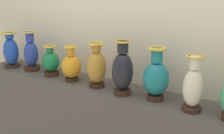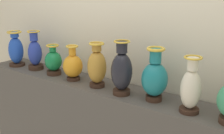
{
  "view_description": "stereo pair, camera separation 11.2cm",
  "coord_description": "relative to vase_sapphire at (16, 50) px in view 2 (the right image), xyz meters",
  "views": [
    {
      "loc": [
        1.19,
        -1.8,
        1.77
      ],
      "look_at": [
        0.0,
        0.0,
        1.14
      ],
      "focal_mm": 45.48,
      "sensor_mm": 36.0,
      "label": 1
    },
    {
      "loc": [
        1.28,
        -1.73,
        1.77
      ],
      "look_at": [
        0.0,
        0.0,
        1.14
      ],
      "focal_mm": 45.48,
      "sensor_mm": 36.0,
      "label": 2
    }
  ],
  "objects": [
    {
      "name": "vase_emerald",
      "position": [
        0.53,
        0.02,
        -0.04
      ],
      "size": [
        0.16,
        0.16,
        0.28
      ],
      "color": "#382319",
      "rests_on": "display_shelf"
    },
    {
      "name": "vase_cobalt",
      "position": [
        0.26,
        0.03,
        -0.0
      ],
      "size": [
        0.15,
        0.15,
        0.38
      ],
      "color": "#382319",
      "rests_on": "display_shelf"
    },
    {
      "name": "back_wall",
      "position": [
        1.18,
        0.28,
        0.46
      ],
      "size": [
        5.52,
        0.14,
        3.16
      ],
      "color": "beige",
      "rests_on": "ground_plane"
    },
    {
      "name": "vase_ivory",
      "position": [
        1.86,
        -0.01,
        -0.0
      ],
      "size": [
        0.13,
        0.13,
        0.38
      ],
      "color": "#382319",
      "rests_on": "display_shelf"
    },
    {
      "name": "vase_onyx",
      "position": [
        1.32,
        -0.02,
        0.02
      ],
      "size": [
        0.16,
        0.16,
        0.42
      ],
      "color": "#382319",
      "rests_on": "display_shelf"
    },
    {
      "name": "vase_sapphire",
      "position": [
        0.0,
        0.0,
        0.0
      ],
      "size": [
        0.16,
        0.16,
        0.36
      ],
      "color": "#382319",
      "rests_on": "display_shelf"
    },
    {
      "name": "vase_ochre",
      "position": [
        1.06,
        0.01,
        0.0
      ],
      "size": [
        0.15,
        0.15,
        0.37
      ],
      "color": "#382319",
      "rests_on": "display_shelf"
    },
    {
      "name": "vase_amber",
      "position": [
        0.79,
        0.01,
        -0.04
      ],
      "size": [
        0.17,
        0.17,
        0.31
      ],
      "color": "#382319",
      "rests_on": "display_shelf"
    },
    {
      "name": "vase_teal",
      "position": [
        1.58,
        0.02,
        0.01
      ],
      "size": [
        0.19,
        0.19,
        0.39
      ],
      "color": "#382319",
      "rests_on": "display_shelf"
    }
  ]
}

